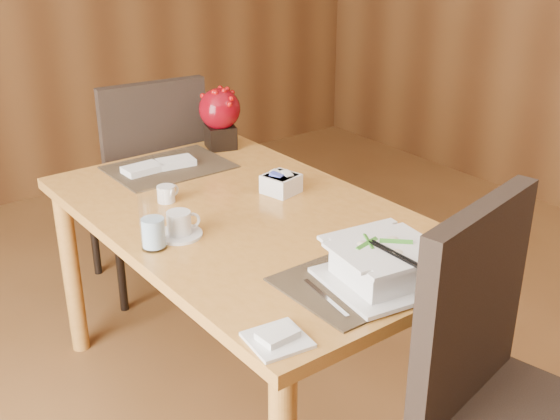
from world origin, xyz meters
TOP-DOWN VIEW (x-y plane):
  - dining_table at (0.00, 0.60)m, footprint 0.90×1.50m
  - placemat_near at (0.00, 0.05)m, footprint 0.45×0.33m
  - placemat_far at (0.00, 1.15)m, footprint 0.45×0.33m
  - soup_setting at (0.02, 0.00)m, footprint 0.33×0.33m
  - coffee_cup at (-0.27, 0.60)m, footprint 0.14×0.14m
  - water_glass at (-0.37, 0.57)m, footprint 0.10×0.10m
  - creamer_jug at (-0.17, 0.86)m, footprint 0.09×0.09m
  - sugar_caddy at (0.20, 0.69)m, footprint 0.13×0.13m
  - berry_decor at (0.29, 1.23)m, footprint 0.17×0.17m
  - napkins_far at (-0.03, 1.15)m, footprint 0.29×0.12m
  - bread_plate at (-0.37, -0.04)m, footprint 0.15×0.15m
  - near_chair at (0.08, -0.39)m, footprint 0.58×0.59m
  - far_chair at (0.09, 1.53)m, footprint 0.53×0.53m

SIDE VIEW (x-z plane):
  - far_chair at x=0.09m, z-range 0.07..1.09m
  - near_chair at x=0.08m, z-range 0.07..1.14m
  - dining_table at x=0.00m, z-range 0.28..1.03m
  - placemat_near at x=0.00m, z-range 0.75..0.76m
  - placemat_far at x=0.00m, z-range 0.75..0.76m
  - bread_plate at x=-0.37m, z-range 0.75..0.76m
  - napkins_far at x=-0.03m, z-range 0.76..0.78m
  - creamer_jug at x=-0.17m, z-range 0.75..0.81m
  - sugar_caddy at x=0.20m, z-range 0.75..0.82m
  - coffee_cup at x=-0.27m, z-range 0.74..0.82m
  - soup_setting at x=0.02m, z-range 0.75..0.87m
  - water_glass at x=-0.37m, z-range 0.75..0.93m
  - berry_decor at x=0.29m, z-range 0.77..1.02m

